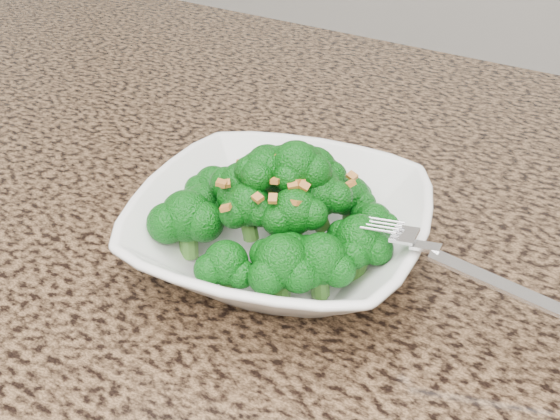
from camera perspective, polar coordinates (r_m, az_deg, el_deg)
The scene contains 5 objects.
granite_counter at distance 0.62m, azimuth -0.31°, elevation -3.95°, with size 1.64×1.04×0.03m, color brown.
bowl at distance 0.57m, azimuth -0.00°, elevation -1.76°, with size 0.24×0.24×0.06m, color white.
broccoli_pile at distance 0.54m, azimuth -0.00°, elevation 4.00°, with size 0.21×0.21×0.07m, color #0A5B0E, non-canonical shape.
garlic_topping at distance 0.52m, azimuth -0.00°, elevation 7.82°, with size 0.13×0.13×0.01m, color #BC752E, non-canonical shape.
fork at distance 0.50m, azimuth 12.15°, elevation -3.09°, with size 0.17×0.03×0.01m, color silver, non-canonical shape.
Camera 1 is at (0.26, -0.12, 1.26)m, focal length 45.00 mm.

